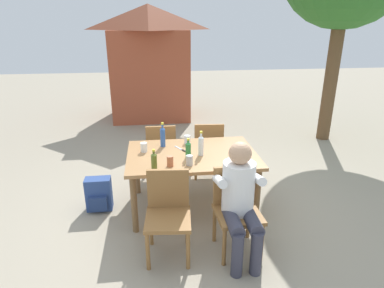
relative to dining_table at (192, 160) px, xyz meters
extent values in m
plane|color=gray|center=(0.00, 0.00, -0.65)|extent=(24.00, 24.00, 0.00)
cube|color=#A37547|center=(0.00, 0.00, 0.06)|extent=(1.56, 1.07, 0.04)
cylinder|color=brown|center=(-0.70, -0.45, -0.31)|extent=(0.07, 0.07, 0.70)
cylinder|color=brown|center=(0.70, -0.45, -0.31)|extent=(0.07, 0.07, 0.70)
cylinder|color=brown|center=(-0.70, 0.45, -0.31)|extent=(0.07, 0.07, 0.70)
cylinder|color=brown|center=(0.70, 0.45, -0.31)|extent=(0.07, 0.07, 0.70)
cube|color=olive|center=(0.35, -0.91, -0.22)|extent=(0.46, 0.46, 0.04)
cube|color=olive|center=(0.34, -0.71, 0.01)|extent=(0.42, 0.06, 0.42)
cylinder|color=olive|center=(0.17, -1.11, -0.45)|extent=(0.04, 0.04, 0.41)
cylinder|color=olive|center=(0.55, -1.09, -0.45)|extent=(0.04, 0.04, 0.41)
cylinder|color=olive|center=(0.15, -0.73, -0.45)|extent=(0.04, 0.04, 0.41)
cylinder|color=olive|center=(0.53, -0.71, -0.45)|extent=(0.04, 0.04, 0.41)
cube|color=olive|center=(-0.35, -0.91, -0.22)|extent=(0.48, 0.48, 0.04)
cube|color=olive|center=(-0.33, -0.71, 0.01)|extent=(0.42, 0.08, 0.42)
cylinder|color=olive|center=(-0.56, -1.09, -0.45)|extent=(0.04, 0.04, 0.41)
cylinder|color=olive|center=(-0.18, -1.12, -0.45)|extent=(0.04, 0.04, 0.41)
cylinder|color=olive|center=(-0.52, -0.71, -0.45)|extent=(0.04, 0.04, 0.41)
cylinder|color=olive|center=(-0.14, -0.74, -0.45)|extent=(0.04, 0.04, 0.41)
cube|color=olive|center=(-0.35, 0.91, -0.22)|extent=(0.44, 0.44, 0.04)
cube|color=olive|center=(-0.35, 0.71, 0.01)|extent=(0.42, 0.04, 0.42)
cylinder|color=olive|center=(-0.16, 1.10, -0.45)|extent=(0.04, 0.04, 0.41)
cylinder|color=olive|center=(-0.54, 1.10, -0.45)|extent=(0.04, 0.04, 0.41)
cylinder|color=olive|center=(-0.16, 0.72, -0.45)|extent=(0.04, 0.04, 0.41)
cylinder|color=olive|center=(-0.54, 0.72, -0.45)|extent=(0.04, 0.04, 0.41)
cube|color=olive|center=(0.35, 0.91, -0.22)|extent=(0.47, 0.47, 0.04)
cube|color=olive|center=(0.34, 0.71, 0.01)|extent=(0.42, 0.07, 0.42)
cylinder|color=olive|center=(0.55, 1.09, -0.45)|extent=(0.04, 0.04, 0.41)
cylinder|color=olive|center=(0.17, 1.12, -0.45)|extent=(0.04, 0.04, 0.41)
cylinder|color=olive|center=(0.53, 0.71, -0.45)|extent=(0.04, 0.04, 0.41)
cylinder|color=olive|center=(0.15, 0.74, -0.45)|extent=(0.04, 0.04, 0.41)
cylinder|color=white|center=(0.35, -0.86, 0.06)|extent=(0.32, 0.32, 0.52)
sphere|color=tan|center=(0.35, -0.86, 0.42)|extent=(0.22, 0.22, 0.22)
cylinder|color=#383847|center=(0.26, -1.06, -0.20)|extent=(0.14, 0.40, 0.14)
cylinder|color=#383847|center=(0.26, -1.26, -0.43)|extent=(0.11, 0.11, 0.45)
cylinder|color=white|center=(0.16, -0.86, 0.13)|extent=(0.09, 0.31, 0.16)
cylinder|color=#383847|center=(0.44, -1.06, -0.20)|extent=(0.14, 0.40, 0.14)
cylinder|color=#383847|center=(0.44, -1.26, -0.43)|extent=(0.11, 0.11, 0.45)
cylinder|color=white|center=(0.54, -0.86, 0.13)|extent=(0.09, 0.31, 0.16)
cylinder|color=white|center=(0.10, -0.07, 0.19)|extent=(0.06, 0.06, 0.22)
cone|color=white|center=(0.10, -0.07, 0.31)|extent=(0.06, 0.06, 0.03)
cylinder|color=white|center=(0.10, -0.07, 0.34)|extent=(0.03, 0.03, 0.03)
cylinder|color=yellow|center=(0.10, -0.07, 0.37)|extent=(0.03, 0.03, 0.02)
cylinder|color=#566623|center=(-0.46, -0.40, 0.17)|extent=(0.06, 0.06, 0.16)
cone|color=#566623|center=(-0.46, -0.40, 0.26)|extent=(0.06, 0.06, 0.02)
cylinder|color=#566623|center=(-0.46, -0.40, 0.28)|extent=(0.03, 0.03, 0.02)
cylinder|color=yellow|center=(-0.46, -0.40, 0.30)|extent=(0.03, 0.03, 0.02)
cylinder|color=#287A38|center=(-0.06, -0.13, 0.17)|extent=(0.06, 0.06, 0.17)
cone|color=#287A38|center=(-0.06, -0.13, 0.27)|extent=(0.06, 0.06, 0.02)
cylinder|color=#287A38|center=(-0.06, -0.13, 0.29)|extent=(0.03, 0.03, 0.02)
cylinder|color=yellow|center=(-0.06, -0.13, 0.31)|extent=(0.03, 0.03, 0.02)
cylinder|color=#2D56A3|center=(-0.34, 0.28, 0.20)|extent=(0.06, 0.06, 0.23)
cone|color=#2D56A3|center=(-0.34, 0.28, 0.33)|extent=(0.06, 0.06, 0.03)
cylinder|color=#2D56A3|center=(-0.34, 0.28, 0.36)|extent=(0.03, 0.03, 0.03)
cylinder|color=yellow|center=(-0.34, 0.28, 0.39)|extent=(0.03, 0.03, 0.03)
cylinder|color=silver|center=(-0.02, 0.35, 0.14)|extent=(0.08, 0.08, 0.11)
cylinder|color=#BC6B47|center=(-0.29, -0.34, 0.14)|extent=(0.07, 0.07, 0.12)
cylinder|color=#B2B7BC|center=(-0.07, -0.34, 0.14)|extent=(0.08, 0.08, 0.11)
cylinder|color=white|center=(-0.58, 0.12, 0.14)|extent=(0.08, 0.08, 0.12)
cube|color=silver|center=(-0.14, 0.18, 0.09)|extent=(0.11, 0.17, 0.01)
cube|color=black|center=(-0.09, 0.08, 0.09)|extent=(0.06, 0.08, 0.01)
cube|color=#2D4784|center=(-1.16, 0.09, -0.44)|extent=(0.31, 0.17, 0.42)
cube|color=navy|center=(-1.16, -0.03, -0.52)|extent=(0.22, 0.06, 0.19)
cylinder|color=brown|center=(2.96, 2.26, 0.64)|extent=(0.25, 0.25, 2.60)
cube|color=#9E472D|center=(-0.46, 4.39, 0.37)|extent=(1.77, 1.52, 2.05)
pyramid|color=brown|center=(-0.46, 4.39, 1.67)|extent=(2.04, 1.75, 0.55)
camera|label=1|loc=(-0.46, -3.66, 1.59)|focal=30.79mm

